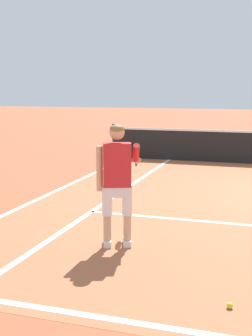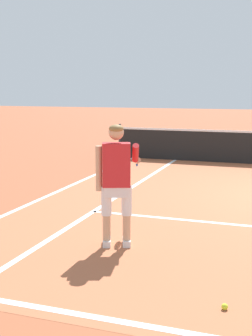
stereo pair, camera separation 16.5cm
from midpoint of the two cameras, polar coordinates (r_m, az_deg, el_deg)
name	(u,v)px [view 2 (the right image)]	position (r m, az deg, el deg)	size (l,w,h in m)	color
line_singles_left	(120,195)	(9.65, -0.23, -3.30)	(0.10, 9.99, 0.01)	white
line_doubles_left	(61,190)	(10.18, -7.55, -2.69)	(0.10, 9.99, 0.01)	white
tennis_player	(117,177)	(6.37, -0.38, -1.08)	(0.57, 1.23, 1.71)	white
tennis_ball_by_baseline	(225,307)	(4.95, 13.04, -16.31)	(0.07, 0.07, 0.07)	#CCE02D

